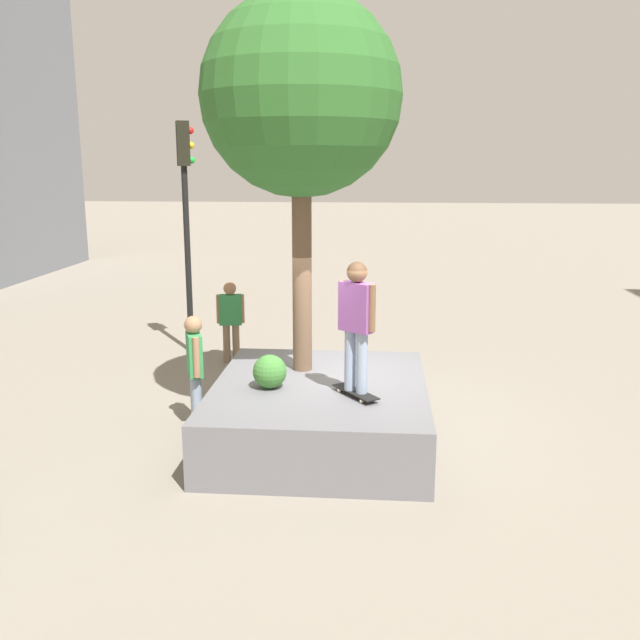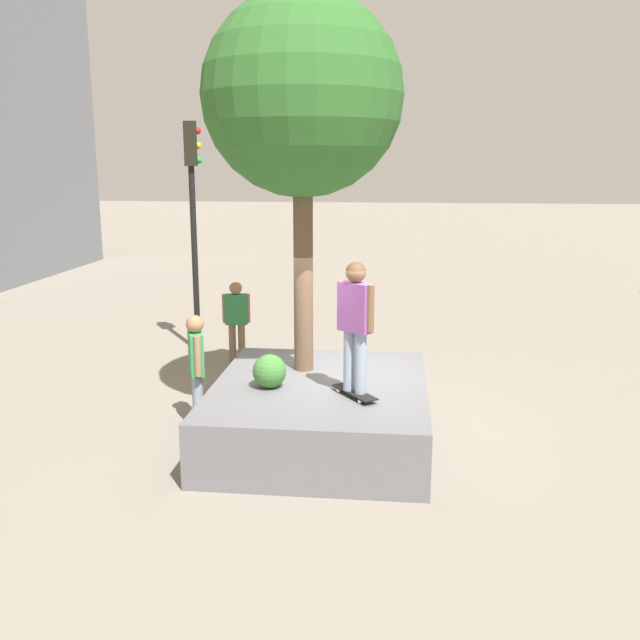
# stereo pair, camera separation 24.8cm
# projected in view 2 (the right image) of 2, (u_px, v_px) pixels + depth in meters

# --- Properties ---
(ground_plane) EXTENTS (120.00, 120.00, 0.00)m
(ground_plane) POSITION_uv_depth(u_px,v_px,m) (345.00, 427.00, 10.28)
(ground_plane) COLOR gray
(planter_ledge) EXTENTS (3.51, 2.93, 0.83)m
(planter_ledge) POSITION_uv_depth(u_px,v_px,m) (320.00, 412.00, 9.74)
(planter_ledge) COLOR slate
(planter_ledge) RESTS_ON ground
(plaza_tree) EXTENTS (2.76, 2.76, 5.26)m
(plaza_tree) POSITION_uv_depth(u_px,v_px,m) (302.00, 97.00, 9.47)
(plaza_tree) COLOR brown
(plaza_tree) RESTS_ON planter_ledge
(boxwood_shrub) EXTENTS (0.46, 0.46, 0.46)m
(boxwood_shrub) POSITION_uv_depth(u_px,v_px,m) (269.00, 371.00, 9.42)
(boxwood_shrub) COLOR #3D7A33
(boxwood_shrub) RESTS_ON planter_ledge
(skateboard) EXTENTS (0.77, 0.65, 0.07)m
(skateboard) POSITION_uv_depth(u_px,v_px,m) (354.00, 393.00, 9.08)
(skateboard) COLOR black
(skateboard) RESTS_ON planter_ledge
(skateboarder) EXTENTS (0.43, 0.48, 1.70)m
(skateboarder) POSITION_uv_depth(u_px,v_px,m) (355.00, 318.00, 8.86)
(skateboarder) COLOR #8C9EB7
(skateboarder) RESTS_ON skateboard
(traffic_light_corner) EXTENTS (0.35, 0.37, 4.60)m
(traffic_light_corner) POSITION_uv_depth(u_px,v_px,m) (193.00, 198.00, 13.80)
(traffic_light_corner) COLOR black
(traffic_light_corner) RESTS_ON ground
(pedestrian_crossing) EXTENTS (0.25, 0.53, 1.59)m
(pedestrian_crossing) POSITION_uv_depth(u_px,v_px,m) (236.00, 316.00, 13.49)
(pedestrian_crossing) COLOR #847056
(pedestrian_crossing) RESTS_ON ground
(bystander_watching) EXTENTS (0.53, 0.34, 1.67)m
(bystander_watching) POSITION_uv_depth(u_px,v_px,m) (196.00, 362.00, 10.17)
(bystander_watching) COLOR #8C9EB7
(bystander_watching) RESTS_ON ground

